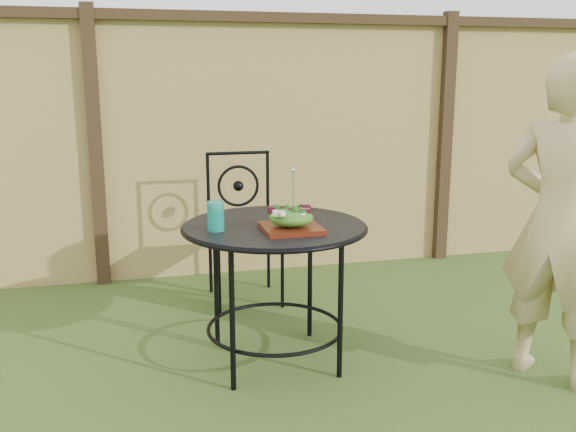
# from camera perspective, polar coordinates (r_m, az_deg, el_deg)

# --- Properties ---
(ground) EXTENTS (60.00, 60.00, 0.00)m
(ground) POSITION_cam_1_polar(r_m,az_deg,el_deg) (3.00, 9.74, -16.65)
(ground) COLOR #294516
(ground) RESTS_ON ground
(fence) EXTENTS (8.00, 0.12, 1.90)m
(fence) POSITION_cam_1_polar(r_m,az_deg,el_deg) (4.73, -0.68, 6.47)
(fence) COLOR tan
(fence) RESTS_ON ground
(patio_table) EXTENTS (0.92, 0.92, 0.72)m
(patio_table) POSITION_cam_1_polar(r_m,az_deg,el_deg) (3.20, -1.20, -3.14)
(patio_table) COLOR black
(patio_table) RESTS_ON ground
(patio_chair) EXTENTS (0.46, 0.46, 0.95)m
(patio_chair) POSITION_cam_1_polar(r_m,az_deg,el_deg) (4.17, -4.03, -0.61)
(patio_chair) COLOR black
(patio_chair) RESTS_ON ground
(diner) EXTENTS (0.62, 0.68, 1.55)m
(diner) POSITION_cam_1_polar(r_m,az_deg,el_deg) (3.24, 23.17, -0.54)
(diner) COLOR tan
(diner) RESTS_ON ground
(salad_plate) EXTENTS (0.27, 0.27, 0.02)m
(salad_plate) POSITION_cam_1_polar(r_m,az_deg,el_deg) (3.04, 0.28, -1.10)
(salad_plate) COLOR #49120A
(salad_plate) RESTS_ON patio_table
(salad) EXTENTS (0.21, 0.21, 0.08)m
(salad) POSITION_cam_1_polar(r_m,az_deg,el_deg) (3.02, 0.28, -0.14)
(salad) COLOR #235614
(salad) RESTS_ON salad_plate
(fork) EXTENTS (0.01, 0.01, 0.18)m
(fork) POSITION_cam_1_polar(r_m,az_deg,el_deg) (3.00, 0.47, 2.29)
(fork) COLOR silver
(fork) RESTS_ON salad
(drinking_glass) EXTENTS (0.08, 0.08, 0.14)m
(drinking_glass) POSITION_cam_1_polar(r_m,az_deg,el_deg) (3.04, -6.44, -0.02)
(drinking_glass) COLOR #0C9183
(drinking_glass) RESTS_ON patio_table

